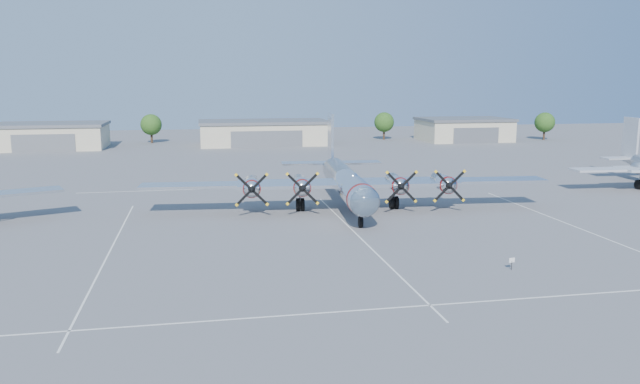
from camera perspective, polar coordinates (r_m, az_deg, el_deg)
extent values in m
plane|color=#5C5C5F|center=(61.53, 2.70, -3.25)|extent=(260.00, 260.00, 0.00)
cube|color=silver|center=(55.57, -18.71, -5.25)|extent=(0.15, 40.00, 0.01)
cube|color=silver|center=(56.83, 3.89, -4.39)|extent=(0.15, 40.00, 0.01)
cube|color=silver|center=(65.88, 22.76, -3.14)|extent=(0.15, 40.00, 0.01)
cube|color=silver|center=(41.38, 10.01, -10.16)|extent=(60.00, 0.15, 0.01)
cube|color=silver|center=(85.55, -1.25, 0.58)|extent=(60.00, 0.15, 0.01)
cube|color=#BEB097|center=(143.97, -23.36, 4.62)|extent=(22.00, 14.00, 4.80)
cube|color=slate|center=(143.77, -23.44, 5.69)|extent=(22.60, 14.60, 0.60)
cube|color=slate|center=(137.17, -23.96, 4.09)|extent=(12.10, 0.20, 3.60)
cube|color=#BEB097|center=(141.36, -5.19, 5.33)|extent=(28.00, 14.00, 4.80)
cube|color=slate|center=(141.16, -5.20, 6.42)|extent=(28.60, 14.60, 0.60)
cube|color=slate|center=(134.43, -4.87, 4.82)|extent=(15.40, 0.20, 3.60)
cube|color=#BEB097|center=(153.79, 12.99, 5.50)|extent=(20.00, 14.00, 4.80)
cube|color=slate|center=(153.61, 13.03, 6.50)|extent=(20.60, 14.60, 0.60)
cube|color=slate|center=(147.45, 14.08, 5.03)|extent=(11.00, 0.20, 3.60)
cylinder|color=#382619|center=(149.09, -15.14, 4.88)|extent=(0.50, 0.50, 2.80)
sphere|color=#1E4112|center=(148.87, -15.19, 5.97)|extent=(4.80, 4.80, 4.80)
cylinder|color=#382619|center=(153.23, 5.86, 5.31)|extent=(0.50, 0.50, 2.80)
sphere|color=#1E4112|center=(153.01, 5.88, 6.37)|extent=(4.80, 4.80, 4.80)
cylinder|color=#382619|center=(161.27, 19.80, 5.01)|extent=(0.50, 0.50, 2.80)
sphere|color=#1E4112|center=(161.07, 19.86, 6.01)|extent=(4.80, 4.80, 4.80)
cylinder|color=black|center=(50.08, 17.11, -6.42)|extent=(0.05, 0.05, 0.72)
cube|color=white|center=(49.97, 17.14, -5.98)|extent=(0.49, 0.12, 0.36)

